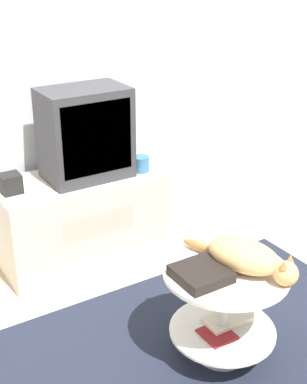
% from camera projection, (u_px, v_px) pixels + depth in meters
% --- Properties ---
extents(ground_plane, '(12.00, 12.00, 0.00)m').
position_uv_depth(ground_plane, '(197.00, 355.00, 2.56)').
color(ground_plane, tan).
extents(wall_back, '(8.00, 0.05, 2.60)m').
position_uv_depth(wall_back, '(59.00, 37.00, 3.14)').
color(wall_back, silver).
rests_on(wall_back, ground_plane).
extents(rug, '(2.06, 1.30, 0.02)m').
position_uv_depth(rug, '(197.00, 353.00, 2.56)').
color(rug, '#1E2333').
rests_on(rug, ground_plane).
extents(tv_stand, '(1.01, 0.48, 0.54)m').
position_uv_depth(tv_stand, '(82.00, 217.00, 3.28)').
color(tv_stand, beige).
rests_on(tv_stand, ground_plane).
extents(tv, '(0.49, 0.32, 0.53)m').
position_uv_depth(tv, '(85.00, 134.00, 3.07)').
color(tv, '#333338').
rests_on(tv, tv_stand).
extents(speaker, '(0.11, 0.11, 0.11)m').
position_uv_depth(speaker, '(11.00, 183.00, 2.95)').
color(speaker, black).
rests_on(speaker, tv_stand).
extents(mug, '(0.10, 0.10, 0.09)m').
position_uv_depth(mug, '(141.00, 164.00, 3.23)').
color(mug, teal).
rests_on(mug, tv_stand).
extents(coffee_table, '(0.56, 0.56, 0.47)m').
position_uv_depth(coffee_table, '(224.00, 302.00, 2.41)').
color(coffee_table, '#B2B2B7').
rests_on(coffee_table, rug).
extents(dvd_box, '(0.22, 0.21, 0.05)m').
position_uv_depth(dvd_box, '(201.00, 274.00, 2.27)').
color(dvd_box, black).
rests_on(dvd_box, coffee_table).
extents(cat, '(0.30, 0.55, 0.14)m').
position_uv_depth(cat, '(247.00, 257.00, 2.32)').
color(cat, tan).
rests_on(cat, coffee_table).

